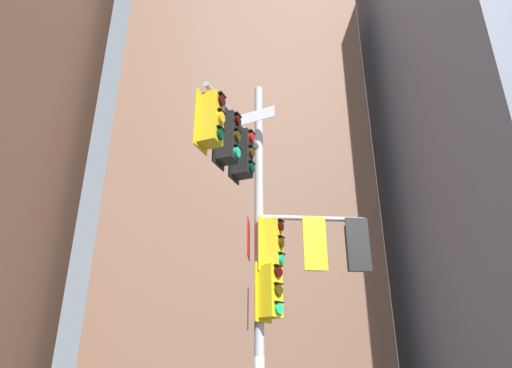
% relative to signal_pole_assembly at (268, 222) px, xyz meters
% --- Properties ---
extents(building_mid_block, '(16.25, 16.25, 37.46)m').
position_rel_signal_pole_assembly_xyz_m(building_mid_block, '(1.85, 23.80, 13.74)').
color(building_mid_block, brown).
rests_on(building_mid_block, ground).
extents(signal_pole_assembly, '(3.77, 2.60, 8.57)m').
position_rel_signal_pole_assembly_xyz_m(signal_pole_assembly, '(0.00, 0.00, 0.00)').
color(signal_pole_assembly, '#B2B2B5').
rests_on(signal_pole_assembly, ground).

